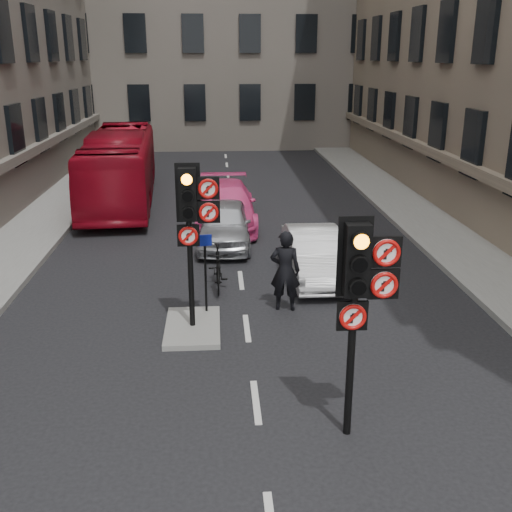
{
  "coord_description": "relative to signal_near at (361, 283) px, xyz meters",
  "views": [
    {
      "loc": [
        -0.62,
        -7.12,
        5.78
      ],
      "look_at": [
        0.02,
        2.31,
        2.6
      ],
      "focal_mm": 42.0,
      "sensor_mm": 36.0,
      "label": 1
    }
  ],
  "objects": [
    {
      "name": "car_pink",
      "position": [
        -1.8,
        12.55,
        -1.83
      ],
      "size": [
        2.13,
        5.17,
        1.5
      ],
      "primitive_type": "imported",
      "rotation": [
        0.0,
        0.0,
        0.01
      ],
      "color": "#F04691",
      "rests_on": "ground"
    },
    {
      "name": "motorcyclist",
      "position": [
        -0.53,
        5.01,
        -1.61
      ],
      "size": [
        0.78,
        0.58,
        1.95
      ],
      "primitive_type": "imported",
      "rotation": [
        0.0,
        0.0,
        2.98
      ],
      "color": "black",
      "rests_on": "ground"
    },
    {
      "name": "car_white",
      "position": [
        0.53,
        7.13,
        -1.93
      ],
      "size": [
        1.41,
        4.0,
        1.31
      ],
      "primitive_type": "imported",
      "rotation": [
        0.0,
        0.0,
        0.01
      ],
      "color": "silver",
      "rests_on": "ground"
    },
    {
      "name": "signal_near",
      "position": [
        0.0,
        0.0,
        0.0
      ],
      "size": [
        0.91,
        0.4,
        3.58
      ],
      "color": "black",
      "rests_on": "ground"
    },
    {
      "name": "pavement_left",
      "position": [
        -8.69,
        11.01,
        -2.5
      ],
      "size": [
        3.0,
        50.0,
        0.16
      ],
      "primitive_type": "cube",
      "color": "gray",
      "rests_on": "ground"
    },
    {
      "name": "motorcycle",
      "position": [
        -2.1,
        6.53,
        -2.04
      ],
      "size": [
        0.53,
        1.82,
        1.09
      ],
      "primitive_type": "imported",
      "rotation": [
        0.0,
        0.0,
        0.01
      ],
      "color": "black",
      "rests_on": "ground"
    },
    {
      "name": "info_sign",
      "position": [
        -2.39,
        4.74,
        -1.26
      ],
      "size": [
        0.32,
        0.12,
        1.86
      ],
      "rotation": [
        0.0,
        0.0,
        0.19
      ],
      "color": "black",
      "rests_on": "centre_island"
    },
    {
      "name": "car_silver",
      "position": [
        -1.85,
        10.26,
        -1.89
      ],
      "size": [
        1.88,
        4.18,
        1.39
      ],
      "primitive_type": "imported",
      "rotation": [
        0.0,
        0.0,
        -0.06
      ],
      "color": "#AEB1B6",
      "rests_on": "ground"
    },
    {
      "name": "signal_far",
      "position": [
        -2.6,
        4.0,
        0.12
      ],
      "size": [
        0.91,
        0.4,
        3.58
      ],
      "color": "black",
      "rests_on": "centre_island"
    },
    {
      "name": "pavement_right",
      "position": [
        5.71,
        11.01,
        -2.5
      ],
      "size": [
        3.0,
        50.0,
        0.16
      ],
      "primitive_type": "cube",
      "color": "gray",
      "rests_on": "ground"
    },
    {
      "name": "bus_red",
      "position": [
        -5.99,
        16.47,
        -1.13
      ],
      "size": [
        3.14,
        10.57,
        2.9
      ],
      "primitive_type": "imported",
      "rotation": [
        0.0,
        0.0,
        0.07
      ],
      "color": "maroon",
      "rests_on": "ground"
    },
    {
      "name": "ground",
      "position": [
        -1.49,
        -0.99,
        -2.58
      ],
      "size": [
        120.0,
        120.0,
        0.0
      ],
      "primitive_type": "plane",
      "color": "black",
      "rests_on": "ground"
    },
    {
      "name": "centre_island",
      "position": [
        -2.69,
        4.01,
        -2.52
      ],
      "size": [
        1.2,
        2.0,
        0.12
      ],
      "primitive_type": "cube",
      "color": "gray",
      "rests_on": "ground"
    }
  ]
}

